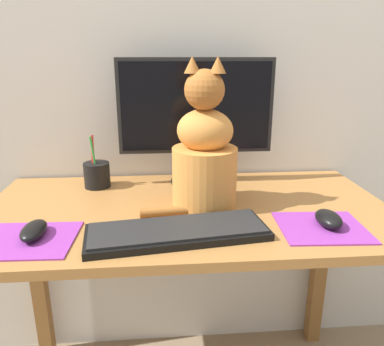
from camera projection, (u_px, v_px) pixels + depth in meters
wall_back at (180, 26)px, 1.25m from camera, size 7.00×0.04×2.50m
desk at (188, 243)px, 1.12m from camera, size 1.18×0.62×0.74m
monitor at (196, 115)px, 1.22m from camera, size 0.51×0.17×0.41m
keyboard at (177, 231)px, 0.91m from camera, size 0.46×0.21×0.02m
mousepad_left at (29, 240)px, 0.89m from camera, size 0.22×0.20×0.00m
mousepad_right at (322, 227)px, 0.95m from camera, size 0.22×0.20×0.00m
computer_mouse_left at (34, 230)px, 0.89m from camera, size 0.06×0.11×0.03m
computer_mouse_right at (329, 219)px, 0.95m from camera, size 0.06×0.10×0.04m
cat at (204, 154)px, 1.05m from camera, size 0.30×0.23×0.42m
pen_cup at (97, 174)px, 1.24m from camera, size 0.09×0.09×0.17m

